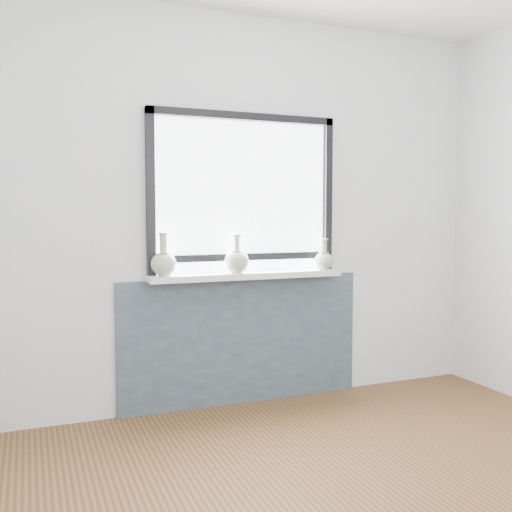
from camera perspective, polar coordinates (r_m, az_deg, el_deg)
name	(u,v)px	position (r m, az deg, el deg)	size (l,w,h in m)	color
back_wall	(242,212)	(3.85, -1.45, 4.43)	(3.60, 0.02, 2.60)	silver
apron_panel	(243,340)	(3.91, -1.27, -8.42)	(1.70, 0.03, 0.86)	#4A5968
windowsill	(247,275)	(3.77, -0.91, -1.96)	(1.32, 0.18, 0.04)	white
window	(243,191)	(3.82, -1.26, 6.55)	(1.30, 0.06, 1.05)	black
vase_a	(164,262)	(3.59, -9.22, -0.62)	(0.16, 0.16, 0.27)	#B6C19E
vase_b	(237,260)	(3.72, -1.95, -0.43)	(0.16, 0.16, 0.25)	#B6C19E
vase_c	(324,259)	(3.98, 6.78, -0.33)	(0.13, 0.13, 0.22)	#B6C19E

